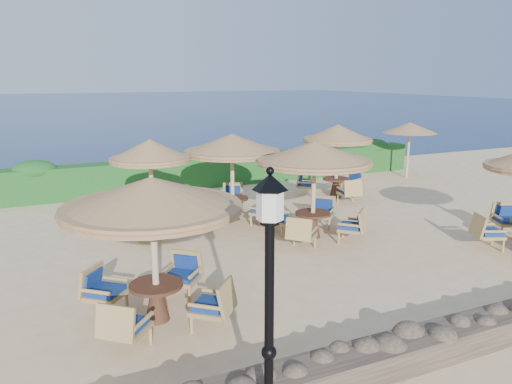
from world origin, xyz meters
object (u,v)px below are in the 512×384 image
cafe_set_0 (153,219)px  cafe_set_3 (151,167)px  cafe_set_1 (314,170)px  cafe_set_4 (232,158)px  cafe_set_5 (337,147)px  extra_parasol (410,128)px  lamp_post (269,324)px

cafe_set_0 → cafe_set_3: size_ratio=1.11×
cafe_set_1 → cafe_set_4: size_ratio=1.06×
cafe_set_4 → cafe_set_5: 4.69m
cafe_set_5 → extra_parasol: bearing=19.8°
cafe_set_1 → cafe_set_5: 4.89m
extra_parasol → cafe_set_3: bearing=-165.0°
cafe_set_1 → cafe_set_3: 4.47m
cafe_set_3 → lamp_post: bearing=-94.5°
lamp_post → cafe_set_3: size_ratio=1.16×
lamp_post → extra_parasol: size_ratio=1.38×
cafe_set_4 → lamp_post: bearing=-109.5°
extra_parasol → cafe_set_1: (-8.04, -5.44, -0.28)m
cafe_set_1 → cafe_set_4: (-1.34, 2.51, 0.05)m
lamp_post → cafe_set_0: (-0.47, 3.62, 0.36)m
cafe_set_3 → cafe_set_4: size_ratio=0.98×
extra_parasol → cafe_set_4: size_ratio=0.82×
lamp_post → extra_parasol: (12.60, 12.00, 0.62)m
extra_parasol → cafe_set_1: 9.71m
cafe_set_5 → cafe_set_4: bearing=-165.4°
extra_parasol → cafe_set_1: size_ratio=0.78×
extra_parasol → cafe_set_5: (-4.84, -1.74, -0.34)m
cafe_set_4 → cafe_set_3: bearing=-174.0°
cafe_set_0 → cafe_set_1: same height
lamp_post → cafe_set_3: (0.69, 8.81, 0.32)m
cafe_set_0 → cafe_set_4: 6.59m
cafe_set_1 → cafe_set_3: (-3.86, 2.25, -0.02)m
cafe_set_0 → cafe_set_3: same height
lamp_post → cafe_set_3: bearing=85.5°
cafe_set_3 → cafe_set_5: size_ratio=1.04×
extra_parasol → cafe_set_5: bearing=-160.2°
cafe_set_1 → extra_parasol: bearing=34.1°
cafe_set_3 → cafe_set_5: 7.21m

